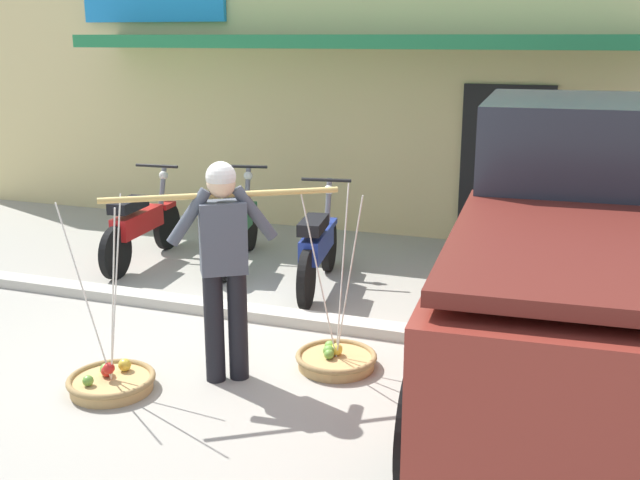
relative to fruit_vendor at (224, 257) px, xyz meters
The scene contains 10 objects.
ground_plane 1.13m from the fruit_vendor, 101.52° to the left, with size 90.00×90.00×0.00m, color #9E998C.
sidewalk_curb 1.56m from the fruit_vendor, 95.12° to the left, with size 20.00×0.24×0.10m, color #BAB4A5.
fruit_vendor is the anchor object (origin of this frame).
fruit_basket_left_side 1.25m from the fruit_vendor, 146.76° to the right, with size 0.65×0.65×1.45m.
fruit_basket_right_side 1.25m from the fruit_vendor, 33.60° to the left, with size 0.65×0.65×1.45m.
motorcycle_nearest_shop 3.38m from the fruit_vendor, 133.81° to the left, with size 0.54×1.82×1.09m.
motorcycle_second_in_row 3.05m from the fruit_vendor, 114.48° to the left, with size 0.59×1.80×1.09m.
motorcycle_third_in_row 2.31m from the fruit_vendor, 91.99° to the left, with size 0.54×1.81×1.09m.
parked_truck 2.71m from the fruit_vendor, 16.04° to the left, with size 2.38×4.81×2.10m.
storefront_building 7.27m from the fruit_vendor, 93.52° to the left, with size 13.00×6.00×4.20m.
Camera 1 is at (2.60, -5.33, 2.56)m, focal length 42.23 mm.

